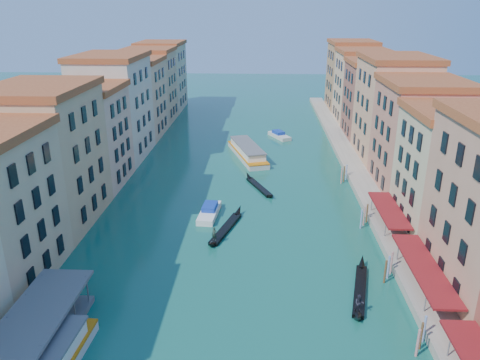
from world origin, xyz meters
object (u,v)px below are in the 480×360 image
(vaporetto_stop, at_px, (36,338))
(gondola_fore, at_px, (226,227))
(gondola_right, at_px, (360,290))
(vaporetto_far, at_px, (247,151))

(vaporetto_stop, height_order, gondola_fore, vaporetto_stop)
(vaporetto_stop, distance_m, gondola_right, 33.10)
(gondola_fore, distance_m, gondola_right, 21.76)
(gondola_fore, bearing_deg, vaporetto_far, 103.13)
(gondola_fore, bearing_deg, gondola_right, -26.47)
(vaporetto_stop, bearing_deg, gondola_fore, 58.98)
(gondola_fore, relative_size, gondola_right, 1.00)
(gondola_right, bearing_deg, gondola_fore, 150.28)
(vaporetto_stop, relative_size, gondola_fore, 1.26)
(vaporetto_far, xyz_separation_m, gondola_fore, (-1.91, -34.35, -0.77))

